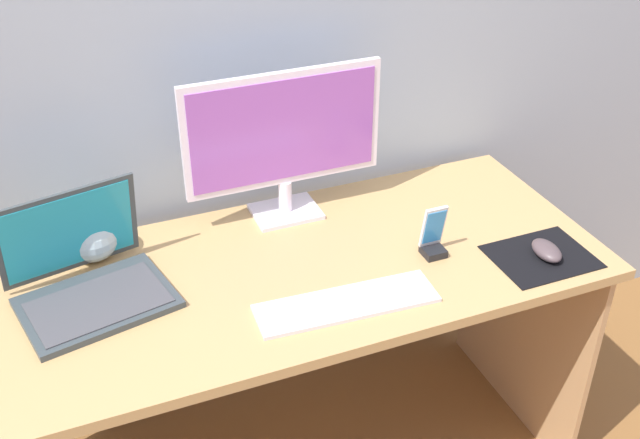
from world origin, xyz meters
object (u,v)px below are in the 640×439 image
(laptop, at_px, (88,279))
(phone_in_dock, at_px, (433,238))
(fishbowl, at_px, (91,235))
(monitor, at_px, (284,138))
(keyboard_external, at_px, (347,303))
(mouse, at_px, (547,251))

(laptop, height_order, phone_in_dock, laptop)
(fishbowl, bearing_deg, monitor, 1.24)
(keyboard_external, relative_size, mouse, 4.27)
(monitor, distance_m, fishbowl, 0.54)
(laptop, bearing_deg, fishbowl, 78.44)
(monitor, xyz_separation_m, laptop, (-0.55, -0.17, -0.18))
(laptop, height_order, keyboard_external, laptop)
(phone_in_dock, bearing_deg, fishbowl, 158.73)
(keyboard_external, bearing_deg, phone_in_dock, 24.32)
(monitor, xyz_separation_m, fishbowl, (-0.52, -0.01, -0.16))
(fishbowl, height_order, keyboard_external, fishbowl)
(fishbowl, relative_size, keyboard_external, 0.33)
(monitor, xyz_separation_m, mouse, (0.54, -0.44, -0.21))
(keyboard_external, height_order, phone_in_dock, phone_in_dock)
(laptop, bearing_deg, monitor, 17.25)
(keyboard_external, bearing_deg, fishbowl, 144.11)
(mouse, height_order, phone_in_dock, phone_in_dock)
(fishbowl, relative_size, mouse, 1.41)
(fishbowl, relative_size, phone_in_dock, 1.01)
(fishbowl, distance_m, mouse, 1.14)
(laptop, relative_size, fishbowl, 2.74)
(laptop, bearing_deg, mouse, -14.12)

